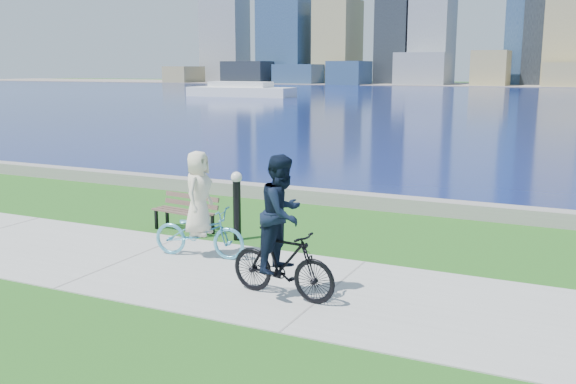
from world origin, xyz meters
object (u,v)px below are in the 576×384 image
cyclist_woman (199,218)px  cyclist_man (282,239)px  bollard_lamp (237,201)px  park_bench (186,209)px

cyclist_woman → cyclist_man: (2.33, -1.26, 0.19)m
bollard_lamp → cyclist_man: cyclist_man is taller
park_bench → bollard_lamp: bollard_lamp is taller
bollard_lamp → cyclist_woman: bearing=-90.2°
bollard_lamp → cyclist_man: 3.52m
park_bench → cyclist_man: size_ratio=0.71×
park_bench → cyclist_man: cyclist_man is taller
park_bench → cyclist_woman: bearing=-41.3°
cyclist_woman → cyclist_man: size_ratio=0.90×
bollard_lamp → cyclist_woman: 1.39m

